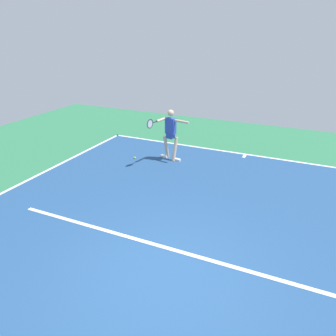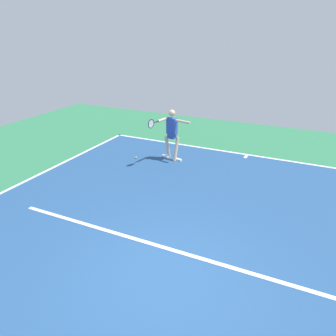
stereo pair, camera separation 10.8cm
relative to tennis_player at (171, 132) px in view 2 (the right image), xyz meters
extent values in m
plane|color=#2D754C|center=(-2.25, 5.28, -0.98)|extent=(22.11, 22.11, 0.00)
cube|color=navy|center=(-2.25, 5.28, -0.98)|extent=(10.87, 13.79, 0.00)
cube|color=white|center=(-2.25, -1.56, -0.98)|extent=(10.87, 0.10, 0.01)
cube|color=white|center=(-2.25, 4.49, -0.98)|extent=(8.15, 0.10, 0.01)
cube|color=white|center=(-2.25, -1.36, -0.98)|extent=(0.10, 0.30, 0.01)
cylinder|color=beige|center=(-0.18, -0.01, -0.59)|extent=(0.16, 0.31, 0.81)
cube|color=white|center=(-0.27, 0.01, -0.95)|extent=(0.25, 0.14, 0.07)
cylinder|color=beige|center=(0.17, -0.07, -0.59)|extent=(0.16, 0.31, 0.81)
cube|color=white|center=(0.26, -0.08, -0.95)|extent=(0.25, 0.14, 0.07)
cube|color=#2D4799|center=(0.00, -0.04, -0.13)|extent=(0.28, 0.24, 0.20)
cube|color=#334CB2|center=(0.00, -0.04, 0.19)|extent=(0.37, 0.24, 0.53)
sphere|color=beige|center=(0.00, -0.04, 0.62)|extent=(0.21, 0.21, 0.21)
cylinder|color=beige|center=(-0.43, 0.04, 0.40)|extent=(0.53, 0.17, 0.08)
cylinder|color=beige|center=(0.21, 0.19, 0.43)|extent=(0.17, 0.53, 0.08)
cylinder|color=black|center=(0.28, 0.56, 0.43)|extent=(0.07, 0.22, 0.03)
torus|color=black|center=(0.32, 0.80, 0.43)|extent=(0.08, 0.29, 0.29)
cylinder|color=silver|center=(0.32, 0.80, 0.43)|extent=(0.05, 0.25, 0.25)
sphere|color=yellow|center=(1.13, 0.45, -0.95)|extent=(0.07, 0.07, 0.07)
camera|label=1|loc=(-4.25, 9.43, 3.14)|focal=34.76mm
camera|label=2|loc=(-4.35, 9.39, 3.14)|focal=34.76mm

